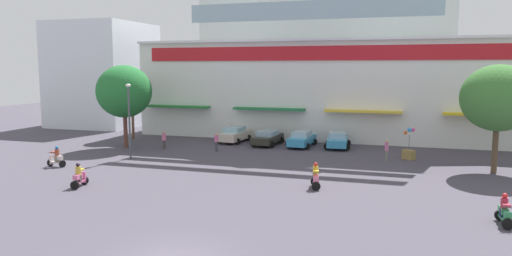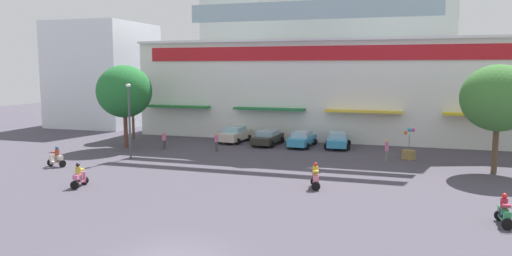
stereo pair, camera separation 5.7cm
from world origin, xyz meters
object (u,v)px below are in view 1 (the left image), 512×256
(parked_car_3, at_px, (338,140))
(pedestrian_1, at_px, (164,139))
(parked_car_0, at_px, (234,134))
(balloon_vendor_cart, at_px, (409,149))
(scooter_rider_2, at_px, (316,178))
(pedestrian_0, at_px, (216,141))
(streetlamp_near, at_px, (129,115))
(plaza_tree_3, at_px, (498,98))
(scooter_rider_3, at_px, (56,158))
(parked_car_2, at_px, (302,139))
(pedestrian_2, at_px, (387,149))
(parked_car_1, at_px, (267,138))
(scooter_rider_0, at_px, (79,177))
(plaza_tree_0, at_px, (132,87))
(scooter_rider_4, at_px, (504,212))
(plaza_tree_2, at_px, (124,91))

(parked_car_3, height_order, pedestrian_1, pedestrian_1)
(parked_car_0, bearing_deg, balloon_vendor_cart, -14.72)
(parked_car_3, distance_m, scooter_rider_2, 14.96)
(pedestrian_0, bearing_deg, streetlamp_near, -136.72)
(plaza_tree_3, bearing_deg, parked_car_3, 148.67)
(scooter_rider_2, xyz_separation_m, scooter_rider_3, (-19.22, 0.59, -0.01))
(pedestrian_0, relative_size, pedestrian_1, 1.01)
(scooter_rider_3, relative_size, pedestrian_0, 0.95)
(parked_car_2, height_order, pedestrian_2, pedestrian_2)
(parked_car_1, xyz_separation_m, scooter_rider_0, (-6.57, -18.69, -0.09))
(parked_car_2, bearing_deg, parked_car_1, 179.37)
(scooter_rider_0, distance_m, pedestrian_0, 14.42)
(parked_car_0, xyz_separation_m, parked_car_3, (10.05, -0.47, -0.02))
(parked_car_3, bearing_deg, scooter_rider_3, -142.27)
(scooter_rider_0, relative_size, scooter_rider_3, 0.98)
(parked_car_0, xyz_separation_m, pedestrian_2, (14.49, -5.83, 0.25))
(plaza_tree_3, height_order, pedestrian_1, plaza_tree_3)
(pedestrian_2, bearing_deg, scooter_rider_0, -142.21)
(parked_car_2, xyz_separation_m, pedestrian_1, (-11.51, -4.80, 0.15))
(scooter_rider_3, bearing_deg, pedestrian_1, 67.56)
(plaza_tree_0, relative_size, parked_car_1, 1.48)
(scooter_rider_3, xyz_separation_m, scooter_rider_4, (28.74, -4.79, -0.03))
(plaza_tree_3, height_order, scooter_rider_3, plaza_tree_3)
(plaza_tree_3, relative_size, balloon_vendor_cart, 2.91)
(plaza_tree_2, bearing_deg, pedestrian_1, 5.82)
(plaza_tree_0, distance_m, parked_car_1, 14.87)
(scooter_rider_2, xyz_separation_m, scooter_rider_4, (9.52, -4.20, -0.04))
(parked_car_1, bearing_deg, parked_car_0, 168.49)
(plaza_tree_2, relative_size, plaza_tree_3, 1.00)
(parked_car_0, relative_size, parked_car_3, 1.02)
(parked_car_3, xyz_separation_m, scooter_rider_0, (-13.07, -18.94, -0.12))
(parked_car_0, relative_size, parked_car_2, 0.97)
(parked_car_3, relative_size, scooter_rider_4, 2.83)
(plaza_tree_3, distance_m, scooter_rider_4, 12.95)
(plaza_tree_3, distance_m, scooter_rider_0, 27.81)
(plaza_tree_0, bearing_deg, scooter_rider_0, -67.68)
(plaza_tree_0, bearing_deg, parked_car_1, 1.06)
(parked_car_3, relative_size, balloon_vendor_cart, 1.67)
(plaza_tree_2, relative_size, parked_car_1, 1.64)
(streetlamp_near, xyz_separation_m, balloon_vendor_cart, (21.21, 6.17, -2.69))
(parked_car_1, xyz_separation_m, pedestrian_1, (-8.22, -4.83, 0.18))
(scooter_rider_2, distance_m, pedestrian_2, 10.31)
(parked_car_1, relative_size, scooter_rider_2, 2.92)
(scooter_rider_2, bearing_deg, parked_car_2, 104.85)
(parked_car_1, distance_m, scooter_rider_4, 25.21)
(balloon_vendor_cart, bearing_deg, plaza_tree_2, -176.05)
(parked_car_1, distance_m, pedestrian_2, 12.08)
(pedestrian_0, bearing_deg, pedestrian_2, -1.81)
(plaza_tree_0, bearing_deg, parked_car_0, 5.31)
(scooter_rider_0, xyz_separation_m, pedestrian_2, (17.52, 13.58, 0.40))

